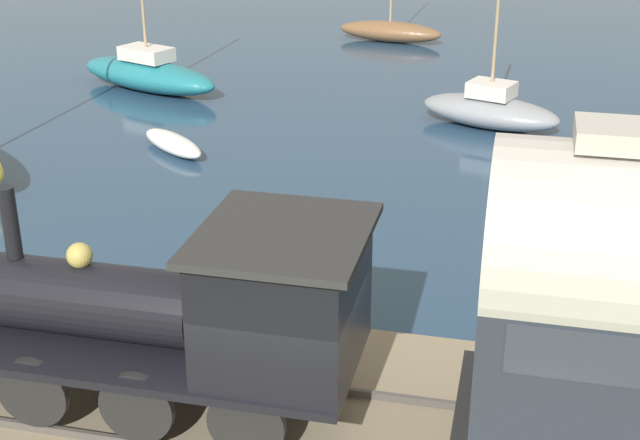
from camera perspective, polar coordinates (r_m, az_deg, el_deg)
name	(u,v)px	position (r m, az deg, el deg)	size (l,w,h in m)	color
rail_embankment	(291,437)	(12.84, -1.88, -13.71)	(5.77, 56.00, 0.50)	#84755B
steam_locomotive	(202,307)	(12.12, -7.57, -5.51)	(2.44, 6.08, 3.09)	black
sailboat_teal	(148,73)	(31.08, -10.96, 9.20)	(3.74, 6.06, 6.22)	#1E707A
sailboat_brown	(390,30)	(38.37, 4.51, 12.00)	(2.04, 4.60, 7.02)	brown
sailboat_gray	(490,109)	(26.96, 10.83, 6.97)	(2.95, 4.55, 5.81)	gray
rowboat_mid_harbor	(173,143)	(24.72, -9.39, 4.87)	(2.35, 2.62, 0.47)	silver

